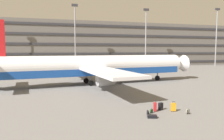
# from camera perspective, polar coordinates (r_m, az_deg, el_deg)

# --- Properties ---
(ground_plane) EXTENTS (600.00, 600.00, 0.00)m
(ground_plane) POSITION_cam_1_polar(r_m,az_deg,el_deg) (35.00, -4.08, -4.08)
(ground_plane) COLOR slate
(terminal_structure) EXTENTS (174.77, 18.95, 15.59)m
(terminal_structure) POSITION_cam_1_polar(r_m,az_deg,el_deg) (80.15, -10.94, 6.66)
(terminal_structure) COLOR #605B56
(terminal_structure) RESTS_ON ground_plane
(airliner) EXTENTS (38.12, 30.97, 10.02)m
(airliner) POSITION_cam_1_polar(r_m,az_deg,el_deg) (35.71, -5.01, 0.87)
(airliner) COLOR silver
(airliner) RESTS_ON ground_plane
(light_mast_center_left) EXTENTS (1.80, 0.50, 19.30)m
(light_mast_center_left) POSITION_cam_1_polar(r_m,az_deg,el_deg) (64.81, -9.89, 10.14)
(light_mast_center_left) COLOR gray
(light_mast_center_left) RESTS_ON ground_plane
(light_mast_center_right) EXTENTS (1.80, 0.50, 19.18)m
(light_mast_center_right) POSITION_cam_1_polar(r_m,az_deg,el_deg) (70.99, 9.07, 9.67)
(light_mast_center_right) COLOR gray
(light_mast_center_right) RESTS_ON ground_plane
(light_mast_right) EXTENTS (1.80, 0.50, 20.80)m
(light_mast_right) POSITION_cam_1_polar(r_m,az_deg,el_deg) (86.48, 26.24, 8.95)
(light_mast_right) COLOR gray
(light_mast_right) RESTS_ON ground_plane
(suitcase_purple) EXTENTS (0.49, 0.33, 0.98)m
(suitcase_purple) POSITION_cam_1_polar(r_m,az_deg,el_deg) (20.84, 16.14, -9.49)
(suitcase_purple) COLOR orange
(suitcase_purple) RESTS_ON ground_plane
(suitcase_black) EXTENTS (0.87, 0.63, 0.26)m
(suitcase_black) POSITION_cam_1_polar(r_m,az_deg,el_deg) (18.58, 10.70, -12.15)
(suitcase_black) COLOR black
(suitcase_black) RESTS_ON ground_plane
(suitcase_orange) EXTENTS (0.36, 0.48, 1.00)m
(suitcase_orange) POSITION_cam_1_polar(r_m,az_deg,el_deg) (20.48, 11.46, -9.62)
(suitcase_orange) COLOR #B21E23
(suitcase_orange) RESTS_ON ground_plane
(suitcase_upright) EXTENTS (0.48, 0.40, 0.93)m
(suitcase_upright) POSITION_cam_1_polar(r_m,az_deg,el_deg) (21.01, 12.94, -9.44)
(suitcase_upright) COLOR black
(suitcase_upright) RESTS_ON ground_plane
(backpack_scuffed) EXTENTS (0.36, 0.29, 0.54)m
(backpack_scuffed) POSITION_cam_1_polar(r_m,az_deg,el_deg) (20.44, 19.58, -10.45)
(backpack_scuffed) COLOR gray
(backpack_scuffed) RESTS_ON ground_plane
(backpack_large) EXTENTS (0.34, 0.41, 0.46)m
(backpack_large) POSITION_cam_1_polar(r_m,az_deg,el_deg) (19.37, 9.63, -11.20)
(backpack_large) COLOR black
(backpack_large) RESTS_ON ground_plane
(backpack_teal) EXTENTS (0.38, 0.31, 0.45)m
(backpack_teal) POSITION_cam_1_polar(r_m,az_deg,el_deg) (19.91, 10.48, -10.77)
(backpack_teal) COLOR #264C26
(backpack_teal) RESTS_ON ground_plane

